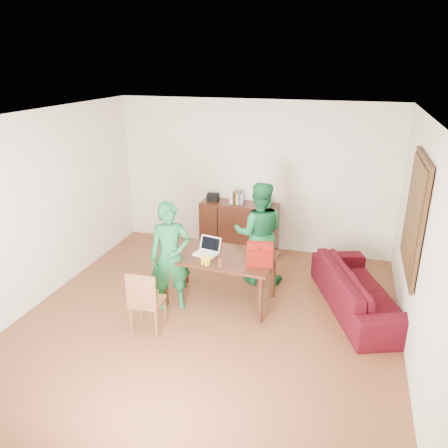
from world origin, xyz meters
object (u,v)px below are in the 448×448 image
(person_far, at_px, (259,233))
(red_bag, at_px, (260,255))
(chair, at_px, (148,312))
(bottle, at_px, (220,262))
(sofa, at_px, (360,289))
(laptop, at_px, (206,252))
(table, at_px, (220,261))
(person_near, at_px, (170,257))

(person_far, xyz_separation_m, red_bag, (0.21, -0.89, 0.05))
(chair, bearing_deg, red_bag, 29.46)
(bottle, distance_m, sofa, 2.03)
(laptop, xyz_separation_m, red_bag, (0.80, -0.08, 0.09))
(bottle, bearing_deg, laptop, 134.26)
(laptop, bearing_deg, table, 21.59)
(chair, height_order, red_bag, red_bag)
(red_bag, bearing_deg, bottle, -162.76)
(table, height_order, red_bag, red_bag)
(bottle, bearing_deg, red_bag, 26.90)
(laptop, xyz_separation_m, bottle, (0.32, -0.33, 0.04))
(table, height_order, bottle, bottle)
(sofa, bearing_deg, table, 78.99)
(person_far, bearing_deg, red_bag, 91.05)
(red_bag, relative_size, sofa, 0.17)
(chair, distance_m, person_far, 2.12)
(person_far, height_order, red_bag, person_far)
(bottle, bearing_deg, person_near, 178.58)
(chair, distance_m, red_bag, 1.65)
(red_bag, height_order, sofa, red_bag)
(laptop, bearing_deg, person_far, 64.34)
(person_near, height_order, laptop, person_near)
(table, height_order, laptop, laptop)
(chair, relative_size, laptop, 2.45)
(bottle, height_order, sofa, bottle)
(red_bag, bearing_deg, laptop, 164.30)
(table, xyz_separation_m, chair, (-0.69, -0.96, -0.39))
(table, height_order, person_far, person_far)
(bottle, bearing_deg, person_far, 76.44)
(bottle, bearing_deg, table, 107.89)
(person_near, bearing_deg, person_far, 23.84)
(laptop, height_order, bottle, laptop)
(chair, bearing_deg, sofa, 22.91)
(laptop, height_order, red_bag, red_bag)
(bottle, xyz_separation_m, sofa, (1.83, 0.72, -0.51))
(person_far, bearing_deg, person_near, 36.22)
(laptop, distance_m, red_bag, 0.81)
(chair, height_order, person_far, person_far)
(table, distance_m, sofa, 2.01)
(bottle, xyz_separation_m, red_bag, (0.48, 0.24, 0.05))
(bottle, relative_size, sofa, 0.08)
(person_near, xyz_separation_m, laptop, (0.41, 0.31, -0.01))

